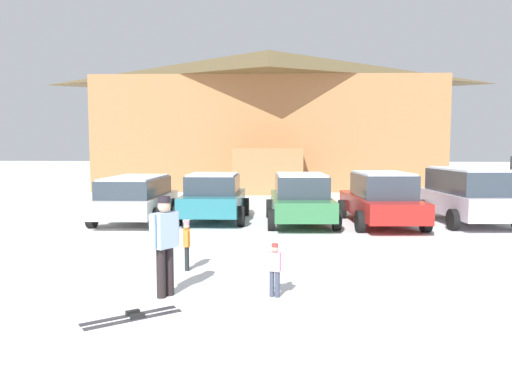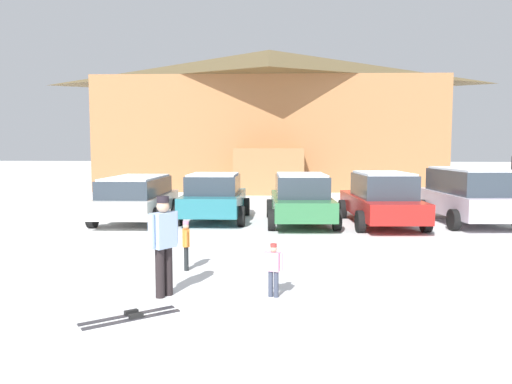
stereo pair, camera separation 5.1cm
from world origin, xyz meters
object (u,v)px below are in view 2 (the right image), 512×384
Objects in this scene: parked_white_suv at (137,197)px; skier_child_in_pink_snowsuit at (273,267)px; skier_child_in_orange_jacket at (186,243)px; parked_green_coupe at (301,198)px; skier_adult_in_blue_parka at (164,240)px; ski_lodge at (269,118)px; pair_of_skis at (131,316)px; parked_teal_hatchback at (214,197)px; parked_silver_wagon at (468,194)px; parked_red_sedan at (381,199)px.

parked_white_suv is 5.02× the size of skier_child_in_pink_snowsuit.
skier_child_in_orange_jacket is at bearing 137.48° from skier_child_in_pink_snowsuit.
parked_green_coupe is 2.75× the size of skier_adult_in_blue_parka.
ski_lodge is 25.05m from pair_of_skis.
skier_child_in_pink_snowsuit is (2.34, -8.41, -0.30)m from parked_teal_hatchback.
skier_child_in_orange_jacket reaches higher than skier_child_in_pink_snowsuit.
parked_teal_hatchback is 2.92m from parked_green_coupe.
pair_of_skis is (-0.21, -1.07, -0.92)m from skier_adult_in_blue_parka.
skier_child_in_pink_snowsuit reaches higher than pair_of_skis.
parked_white_suv is 9.34m from skier_child_in_pink_snowsuit.
parked_white_suv is at bearing 115.66° from skier_child_in_orange_jacket.
parked_silver_wagon is at bearing 47.63° from skier_adult_in_blue_parka.
parked_white_suv is 3.42× the size of pair_of_skis.
parked_green_coupe is 7.97m from skier_child_in_pink_snowsuit.
parked_red_sedan is 3.68× the size of pair_of_skis.
parked_teal_hatchback is (2.51, 0.44, -0.02)m from parked_white_suv.
parked_white_suv is 9.61m from pair_of_skis.
parked_red_sedan is at bearing 60.54° from pair_of_skis.
parked_white_suv is 2.55m from parked_teal_hatchback.
parked_red_sedan is 1.08× the size of parked_silver_wagon.
parked_green_coupe is 9.50m from pair_of_skis.
parked_teal_hatchback is at bearing 105.53° from skier_child_in_pink_snowsuit.
ski_lodge is at bearing 115.31° from parked_silver_wagon.
ski_lodge is at bearing 85.86° from parked_teal_hatchback.
ski_lodge is 17.08m from parked_silver_wagon.
ski_lodge is at bearing 76.93° from parked_white_suv.
parked_green_coupe reaches higher than skier_child_in_pink_snowsuit.
parked_green_coupe is at bearing -83.42° from ski_lodge.
skier_adult_in_blue_parka is at bearing -132.37° from parked_silver_wagon.
ski_lodge reaches higher than skier_adult_in_blue_parka.
parked_silver_wagon is 4.53× the size of skier_child_in_orange_jacket.
skier_child_in_orange_jacket reaches higher than pair_of_skis.
parked_white_suv is at bearing 107.23° from pair_of_skis.
parked_silver_wagon is 2.68× the size of skier_adult_in_blue_parka.
skier_child_in_pink_snowsuit is 0.53× the size of skier_adult_in_blue_parka.
skier_child_in_pink_snowsuit is (1.25, -23.51, -3.78)m from ski_lodge.
parked_silver_wagon is (10.77, 0.39, 0.13)m from parked_white_suv.
skier_child_in_pink_snowsuit is 0.68× the size of pair_of_skis.
parked_red_sedan is (2.54, -0.08, 0.02)m from parked_green_coupe.
skier_child_in_orange_jacket is (-0.58, -21.83, -3.73)m from ski_lodge.
parked_green_coupe is 5.38m from parked_silver_wagon.
pair_of_skis is at bearing -149.83° from skier_child_in_pink_snowsuit.
parked_green_coupe is at bearing 69.28° from skier_child_in_orange_jacket.
skier_adult_in_blue_parka is (3.04, -8.08, 0.12)m from parked_white_suv.
skier_adult_in_blue_parka is (0.02, -1.77, 0.38)m from skier_child_in_orange_jacket.
parked_green_coupe is 3.50× the size of pair_of_skis.
parked_red_sedan is at bearing -74.51° from ski_lodge.
parked_teal_hatchback is 4.11× the size of skier_child_in_orange_jacket.
ski_lodge is 20.69× the size of skier_child_in_orange_jacket.
skier_child_in_orange_jacket is 1.81m from skier_adult_in_blue_parka.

